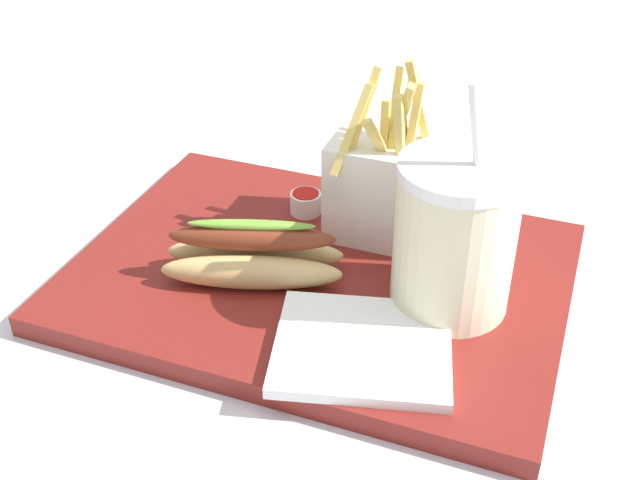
{
  "coord_description": "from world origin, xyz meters",
  "views": [
    {
      "loc": [
        0.2,
        -0.54,
        0.44
      ],
      "look_at": [
        0.0,
        0.0,
        0.05
      ],
      "focal_mm": 44.63,
      "sensor_mm": 36.0,
      "label": 1
    }
  ],
  "objects_px": {
    "hot_dog_1": "(253,256)",
    "napkin_stack": "(363,348)",
    "ketchup_cup_1": "(306,202)",
    "soda_cup": "(455,236)",
    "fries_basket": "(384,183)"
  },
  "relations": [
    {
      "from": "napkin_stack",
      "to": "hot_dog_1",
      "type": "bearing_deg",
      "value": 153.42
    },
    {
      "from": "fries_basket",
      "to": "hot_dog_1",
      "type": "distance_m",
      "value": 0.14
    },
    {
      "from": "ketchup_cup_1",
      "to": "hot_dog_1",
      "type": "bearing_deg",
      "value": -91.52
    },
    {
      "from": "fries_basket",
      "to": "napkin_stack",
      "type": "distance_m",
      "value": 0.18
    },
    {
      "from": "fries_basket",
      "to": "hot_dog_1",
      "type": "height_order",
      "value": "fries_basket"
    },
    {
      "from": "ketchup_cup_1",
      "to": "soda_cup",
      "type": "bearing_deg",
      "value": -28.81
    },
    {
      "from": "napkin_stack",
      "to": "soda_cup",
      "type": "bearing_deg",
      "value": 61.22
    },
    {
      "from": "fries_basket",
      "to": "napkin_stack",
      "type": "xyz_separation_m",
      "value": [
        0.04,
        -0.17,
        -0.05
      ]
    },
    {
      "from": "fries_basket",
      "to": "hot_dog_1",
      "type": "bearing_deg",
      "value": -126.77
    },
    {
      "from": "fries_basket",
      "to": "ketchup_cup_1",
      "type": "distance_m",
      "value": 0.09
    },
    {
      "from": "hot_dog_1",
      "to": "napkin_stack",
      "type": "relative_size",
      "value": 1.22
    },
    {
      "from": "ketchup_cup_1",
      "to": "napkin_stack",
      "type": "bearing_deg",
      "value": -56.51
    },
    {
      "from": "soda_cup",
      "to": "napkin_stack",
      "type": "xyz_separation_m",
      "value": [
        -0.05,
        -0.09,
        -0.06
      ]
    },
    {
      "from": "soda_cup",
      "to": "ketchup_cup_1",
      "type": "distance_m",
      "value": 0.2
    },
    {
      "from": "ketchup_cup_1",
      "to": "fries_basket",
      "type": "bearing_deg",
      "value": -3.42
    }
  ]
}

